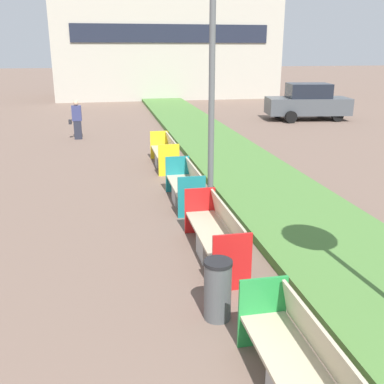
{
  "coord_description": "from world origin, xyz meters",
  "views": [
    {
      "loc": [
        -0.89,
        -0.1,
        3.6
      ],
      "look_at": [
        0.9,
        9.03,
        0.6
      ],
      "focal_mm": 42.0,
      "sensor_mm": 36.0,
      "label": 1
    }
  ],
  "objects_px": {
    "bench_yellow_frame": "(165,155)",
    "pedestrian_walking": "(77,120)",
    "bench_teal_frame": "(185,189)",
    "litter_bin": "(218,290)",
    "bench_green_frame": "(305,383)",
    "street_lamp_post": "(213,8)",
    "parked_car_distant": "(308,102)",
    "bench_red_frame": "(216,238)"
  },
  "relations": [
    {
      "from": "bench_yellow_frame",
      "to": "pedestrian_walking",
      "type": "relative_size",
      "value": 1.43
    },
    {
      "from": "bench_teal_frame",
      "to": "litter_bin",
      "type": "xyz_separation_m",
      "value": [
        -0.43,
        -4.86,
        0.07
      ]
    },
    {
      "from": "bench_green_frame",
      "to": "bench_teal_frame",
      "type": "distance_m",
      "value": 6.71
    },
    {
      "from": "street_lamp_post",
      "to": "parked_car_distant",
      "type": "distance_m",
      "value": 14.71
    },
    {
      "from": "bench_yellow_frame",
      "to": "pedestrian_walking",
      "type": "distance_m",
      "value": 5.94
    },
    {
      "from": "bench_red_frame",
      "to": "pedestrian_walking",
      "type": "bearing_deg",
      "value": 103.96
    },
    {
      "from": "litter_bin",
      "to": "pedestrian_walking",
      "type": "bearing_deg",
      "value": 100.34
    },
    {
      "from": "pedestrian_walking",
      "to": "parked_car_distant",
      "type": "xyz_separation_m",
      "value": [
        11.52,
        3.08,
        0.12
      ]
    },
    {
      "from": "bench_yellow_frame",
      "to": "street_lamp_post",
      "type": "relative_size",
      "value": 0.28
    },
    {
      "from": "litter_bin",
      "to": "bench_yellow_frame",
      "type": "bearing_deg",
      "value": 87.04
    },
    {
      "from": "bench_green_frame",
      "to": "bench_red_frame",
      "type": "height_order",
      "value": "same"
    },
    {
      "from": "bench_green_frame",
      "to": "bench_teal_frame",
      "type": "bearing_deg",
      "value": 90.04
    },
    {
      "from": "bench_green_frame",
      "to": "street_lamp_post",
      "type": "distance_m",
      "value": 7.85
    },
    {
      "from": "bench_yellow_frame",
      "to": "bench_teal_frame",
      "type": "bearing_deg",
      "value": -90.06
    },
    {
      "from": "bench_teal_frame",
      "to": "bench_red_frame",
      "type": "bearing_deg",
      "value": -89.9
    },
    {
      "from": "bench_red_frame",
      "to": "bench_yellow_frame",
      "type": "distance_m",
      "value": 6.61
    },
    {
      "from": "litter_bin",
      "to": "pedestrian_walking",
      "type": "height_order",
      "value": "pedestrian_walking"
    },
    {
      "from": "bench_green_frame",
      "to": "bench_red_frame",
      "type": "bearing_deg",
      "value": 89.99
    },
    {
      "from": "street_lamp_post",
      "to": "parked_car_distant",
      "type": "height_order",
      "value": "street_lamp_post"
    },
    {
      "from": "bench_yellow_frame",
      "to": "parked_car_distant",
      "type": "height_order",
      "value": "parked_car_distant"
    },
    {
      "from": "bench_yellow_frame",
      "to": "pedestrian_walking",
      "type": "height_order",
      "value": "pedestrian_walking"
    },
    {
      "from": "bench_red_frame",
      "to": "litter_bin",
      "type": "xyz_separation_m",
      "value": [
        -0.44,
        -1.86,
        0.06
      ]
    },
    {
      "from": "bench_green_frame",
      "to": "litter_bin",
      "type": "height_order",
      "value": "bench_green_frame"
    },
    {
      "from": "bench_yellow_frame",
      "to": "bench_red_frame",
      "type": "bearing_deg",
      "value": -89.99
    },
    {
      "from": "parked_car_distant",
      "to": "street_lamp_post",
      "type": "bearing_deg",
      "value": -115.44
    },
    {
      "from": "bench_red_frame",
      "to": "bench_yellow_frame",
      "type": "height_order",
      "value": "same"
    },
    {
      "from": "bench_teal_frame",
      "to": "pedestrian_walking",
      "type": "xyz_separation_m",
      "value": [
        -2.92,
        8.76,
        0.43
      ]
    },
    {
      "from": "bench_green_frame",
      "to": "pedestrian_walking",
      "type": "xyz_separation_m",
      "value": [
        -2.92,
        15.47,
        0.42
      ]
    },
    {
      "from": "pedestrian_walking",
      "to": "street_lamp_post",
      "type": "bearing_deg",
      "value": -68.06
    },
    {
      "from": "litter_bin",
      "to": "bench_teal_frame",
      "type": "bearing_deg",
      "value": 84.9
    },
    {
      "from": "litter_bin",
      "to": "parked_car_distant",
      "type": "height_order",
      "value": "parked_car_distant"
    },
    {
      "from": "bench_green_frame",
      "to": "parked_car_distant",
      "type": "xyz_separation_m",
      "value": [
        8.6,
        18.55,
        0.54
      ]
    },
    {
      "from": "bench_green_frame",
      "to": "bench_yellow_frame",
      "type": "xyz_separation_m",
      "value": [
        -0.0,
        10.32,
        -0.0
      ]
    },
    {
      "from": "bench_teal_frame",
      "to": "street_lamp_post",
      "type": "bearing_deg",
      "value": -1.12
    },
    {
      "from": "bench_teal_frame",
      "to": "street_lamp_post",
      "type": "height_order",
      "value": "street_lamp_post"
    },
    {
      "from": "bench_teal_frame",
      "to": "pedestrian_walking",
      "type": "distance_m",
      "value": 9.25
    },
    {
      "from": "bench_red_frame",
      "to": "litter_bin",
      "type": "distance_m",
      "value": 1.91
    },
    {
      "from": "bench_red_frame",
      "to": "street_lamp_post",
      "type": "xyz_separation_m",
      "value": [
        0.61,
        2.99,
        4.04
      ]
    },
    {
      "from": "litter_bin",
      "to": "parked_car_distant",
      "type": "distance_m",
      "value": 18.99
    },
    {
      "from": "street_lamp_post",
      "to": "bench_yellow_frame",
      "type": "bearing_deg",
      "value": 99.56
    },
    {
      "from": "parked_car_distant",
      "to": "bench_red_frame",
      "type": "bearing_deg",
      "value": -111.54
    },
    {
      "from": "bench_red_frame",
      "to": "bench_teal_frame",
      "type": "xyz_separation_m",
      "value": [
        -0.01,
        3.0,
        -0.01
      ]
    }
  ]
}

